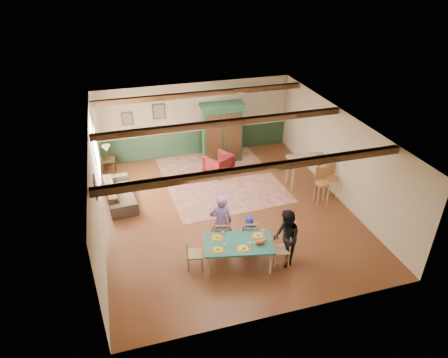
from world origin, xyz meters
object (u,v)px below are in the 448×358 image
object	(u,v)px
dining_chair_end_right	(281,249)
armchair	(219,164)
sofa	(120,192)
bar_stool_left	(322,187)
person_child	(249,231)
end_table	(109,166)
counter_table	(306,172)
dining_chair_end_left	(195,253)
person_man	(221,222)
table_lamp	(107,153)
cat	(260,242)
dining_table	(238,254)
dining_chair_far_left	(221,235)
armoire	(222,133)
person_woman	(286,238)
bar_stool_right	(331,182)
dining_chair_far_right	(250,234)

from	to	relation	value
dining_chair_end_right	armchair	world-z (taller)	dining_chair_end_right
sofa	bar_stool_left	bearing A→B (deg)	-112.49
person_child	sofa	bearing A→B (deg)	-33.56
armchair	end_table	xyz separation A→B (m)	(-3.58, 1.05, -0.10)
sofa	counter_table	distance (m)	5.86
dining_chair_end_left	person_child	bearing A→B (deg)	-62.70
person_man	table_lamp	size ratio (longest dim) A/B	3.10
person_child	cat	size ratio (longest dim) A/B	2.79
dining_table	dining_chair_far_left	xyz separation A→B (m)	(-0.22, 0.71, 0.09)
dining_table	person_man	bearing A→B (deg)	104.80
dining_chair_end_left	armchair	bearing A→B (deg)	-10.73
dining_chair_end_left	bar_stool_left	size ratio (longest dim) A/B	0.75
dining_table	armchair	xyz separation A→B (m)	(0.77, 4.53, 0.03)
person_man	person_child	distance (m)	0.79
armoire	person_child	bearing A→B (deg)	-93.93
dining_table	sofa	xyz separation A→B (m)	(-2.56, 3.73, -0.05)
bar_stool_left	armchair	bearing A→B (deg)	140.72
armoire	person_woman	bearing A→B (deg)	-86.75
table_lamp	dining_table	bearing A→B (deg)	-63.24
dining_chair_end_left	armoire	world-z (taller)	armoire
armchair	bar_stool_left	size ratio (longest dim) A/B	0.71
person_child	armchair	world-z (taller)	person_child
person_woman	bar_stool_left	world-z (taller)	person_woman
dining_chair_end_right	person_man	distance (m)	1.62
sofa	person_child	bearing A→B (deg)	-140.07
table_lamp	bar_stool_left	bearing A→B (deg)	-31.49
person_woman	bar_stool_left	bearing A→B (deg)	146.81
dining_table	bar_stool_right	bearing A→B (deg)	30.35
dining_table	person_child	xyz separation A→B (m)	(0.50, 0.64, 0.12)
dining_chair_far_left	sofa	size ratio (longest dim) A/B	0.43
dining_chair_far_right	cat	bearing A→B (deg)	100.37
person_child	counter_table	xyz separation A→B (m)	(2.74, 2.33, 0.05)
person_man	table_lamp	world-z (taller)	person_man
dining_chair_end_right	dining_table	bearing A→B (deg)	-90.00
cat	bar_stool_right	world-z (taller)	bar_stool_right
dining_table	dining_chair_end_right	distance (m)	1.05
dining_chair_far_left	end_table	bearing A→B (deg)	-50.20
dining_chair_end_left	bar_stool_left	world-z (taller)	bar_stool_left
person_child	dining_chair_far_left	bearing A→B (deg)	5.71
armchair	end_table	bearing A→B (deg)	-46.77
person_child	cat	world-z (taller)	person_child
sofa	dining_chair_end_left	bearing A→B (deg)	-161.10
cat	bar_stool_left	size ratio (longest dim) A/B	0.28
person_woman	end_table	world-z (taller)	person_woman
armoire	table_lamp	distance (m)	4.00
dining_chair_end_right	end_table	size ratio (longest dim) A/B	1.56
armchair	bar_stool_left	distance (m)	3.61
armoire	bar_stool_left	distance (m)	4.20
dining_table	person_woman	size ratio (longest dim) A/B	1.09
cat	dining_chair_far_left	bearing A→B (deg)	139.20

